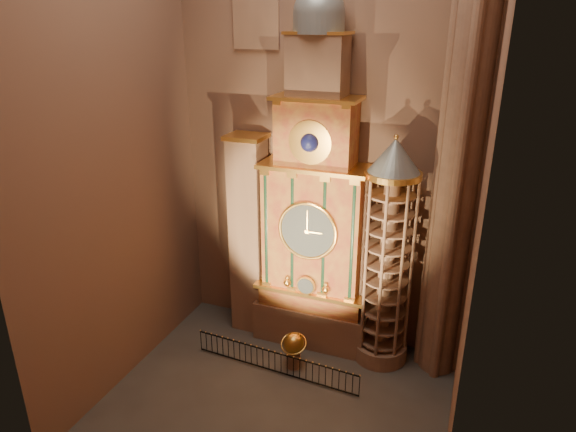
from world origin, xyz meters
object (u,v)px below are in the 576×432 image
at_px(astronomical_clock, 315,216).
at_px(iron_railing, 275,362).
at_px(portrait_tower, 249,235).
at_px(stair_turret, 387,257).
at_px(celestial_globe, 294,347).

height_order(astronomical_clock, iron_railing, astronomical_clock).
xyz_separation_m(portrait_tower, stair_turret, (6.90, -0.28, 0.12)).
bearing_deg(celestial_globe, astronomical_clock, 87.75).
distance_m(astronomical_clock, stair_turret, 3.78).
xyz_separation_m(astronomical_clock, celestial_globe, (-0.10, -2.47, -5.63)).
relative_size(portrait_tower, stair_turret, 0.94).
bearing_deg(iron_railing, portrait_tower, 129.66).
distance_m(portrait_tower, celestial_globe, 5.82).
height_order(astronomical_clock, stair_turret, astronomical_clock).
bearing_deg(portrait_tower, stair_turret, -2.33).
bearing_deg(portrait_tower, astronomical_clock, -0.29).
bearing_deg(stair_turret, celestial_globe, -148.46).
bearing_deg(iron_railing, astronomical_clock, 77.22).
xyz_separation_m(portrait_tower, celestial_globe, (3.30, -2.49, -4.10)).
xyz_separation_m(portrait_tower, iron_railing, (2.67, -3.22, -4.57)).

